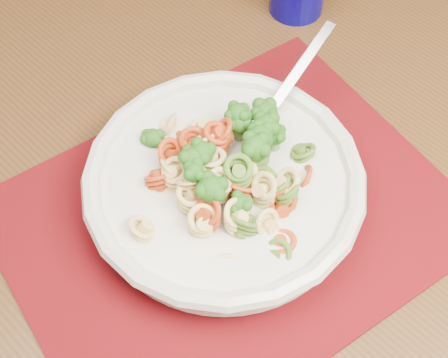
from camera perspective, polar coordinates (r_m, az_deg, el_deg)
dining_table at (r=0.79m, az=-5.40°, el=0.78°), size 1.50×1.08×0.72m
placemat at (r=0.64m, az=0.58°, el=-3.53°), size 0.46×0.36×0.00m
pasta_bowl at (r=0.62m, az=-0.00°, el=-0.44°), size 0.28×0.28×0.05m
pasta_broccoli_heap at (r=0.61m, az=0.00°, el=0.32°), size 0.24×0.24×0.06m
fork at (r=0.65m, az=3.47°, el=5.08°), size 0.18×0.07×0.08m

